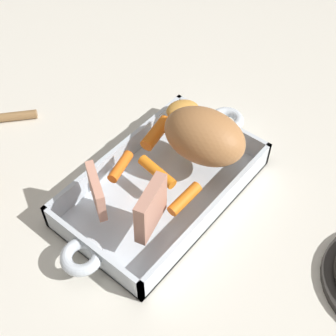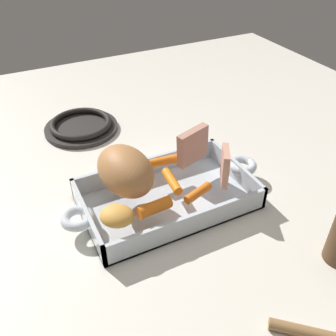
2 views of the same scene
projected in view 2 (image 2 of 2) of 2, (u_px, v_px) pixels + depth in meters
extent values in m
plane|color=silver|center=(167.00, 202.00, 0.76)|extent=(1.67, 1.67, 0.00)
cube|color=silver|center=(167.00, 201.00, 0.76)|extent=(0.34, 0.20, 0.01)
cube|color=silver|center=(147.00, 167.00, 0.81)|extent=(0.34, 0.01, 0.05)
cube|color=silver|center=(191.00, 225.00, 0.67)|extent=(0.34, 0.01, 0.05)
cube|color=silver|center=(235.00, 171.00, 0.80)|extent=(0.01, 0.20, 0.05)
cube|color=silver|center=(87.00, 219.00, 0.69)|extent=(0.01, 0.20, 0.05)
torus|color=silver|center=(242.00, 165.00, 0.80)|extent=(0.06, 0.06, 0.02)
torus|color=silver|center=(77.00, 218.00, 0.67)|extent=(0.06, 0.06, 0.02)
ellipsoid|color=#AB7141|center=(125.00, 171.00, 0.69)|extent=(0.11, 0.15, 0.09)
cube|color=tan|center=(193.00, 146.00, 0.77)|extent=(0.08, 0.04, 0.08)
cube|color=tan|center=(225.00, 166.00, 0.72)|extent=(0.05, 0.07, 0.07)
cylinder|color=orange|center=(198.00, 193.00, 0.69)|extent=(0.06, 0.03, 0.02)
cylinder|color=orange|center=(172.00, 181.00, 0.72)|extent=(0.03, 0.07, 0.02)
cylinder|color=orange|center=(154.00, 207.00, 0.66)|extent=(0.07, 0.03, 0.03)
cylinder|color=orange|center=(163.00, 161.00, 0.77)|extent=(0.06, 0.02, 0.02)
ellipsoid|color=gold|center=(117.00, 216.00, 0.64)|extent=(0.08, 0.08, 0.03)
cylinder|color=#282623|center=(81.00, 128.00, 0.98)|extent=(0.19, 0.19, 0.01)
torus|color=black|center=(81.00, 123.00, 0.98)|extent=(0.16, 0.16, 0.02)
cylinder|color=olive|center=(321.00, 335.00, 0.52)|extent=(0.12, 0.11, 0.02)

